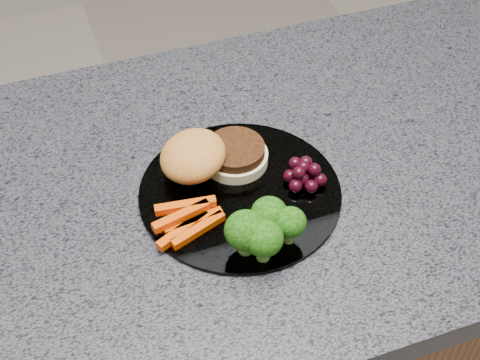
# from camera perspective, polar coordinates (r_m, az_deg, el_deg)

# --- Properties ---
(island_cabinet) EXTENTS (1.20, 0.60, 0.86)m
(island_cabinet) POSITION_cam_1_polar(r_m,az_deg,el_deg) (1.26, -0.04, -14.47)
(island_cabinet) COLOR brown
(island_cabinet) RESTS_ON ground
(countertop) EXTENTS (1.20, 0.60, 0.04)m
(countertop) POSITION_cam_1_polar(r_m,az_deg,el_deg) (0.90, -0.06, -0.36)
(countertop) COLOR #4B4C56
(countertop) RESTS_ON island_cabinet
(plate) EXTENTS (0.26, 0.26, 0.01)m
(plate) POSITION_cam_1_polar(r_m,az_deg,el_deg) (0.86, -0.00, -1.06)
(plate) COLOR white
(plate) RESTS_ON countertop
(burger) EXTENTS (0.15, 0.09, 0.05)m
(burger) POSITION_cam_1_polar(r_m,az_deg,el_deg) (0.87, -2.73, 1.90)
(burger) COLOR #FAECB0
(burger) RESTS_ON plate
(carrot_sticks) EXTENTS (0.09, 0.06, 0.02)m
(carrot_sticks) POSITION_cam_1_polar(r_m,az_deg,el_deg) (0.81, -4.50, -3.39)
(carrot_sticks) COLOR #D84303
(carrot_sticks) RESTS_ON plate
(broccoli) EXTENTS (0.10, 0.08, 0.06)m
(broccoli) POSITION_cam_1_polar(r_m,az_deg,el_deg) (0.77, 1.99, -4.11)
(broccoli) COLOR #598F34
(broccoli) RESTS_ON plate
(grape_bunch) EXTENTS (0.05, 0.05, 0.03)m
(grape_bunch) POSITION_cam_1_polar(r_m,az_deg,el_deg) (0.86, 5.49, 0.55)
(grape_bunch) COLOR black
(grape_bunch) RESTS_ON plate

